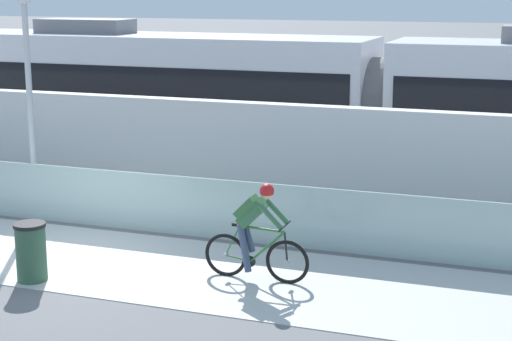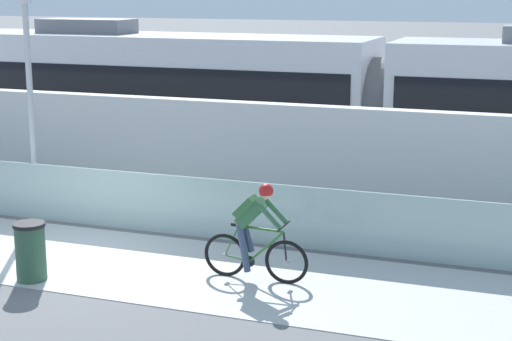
% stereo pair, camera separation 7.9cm
% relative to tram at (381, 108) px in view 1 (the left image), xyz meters
% --- Properties ---
extents(ground_plane, '(200.00, 200.00, 0.00)m').
position_rel_tram_xyz_m(ground_plane, '(-4.15, -6.85, -1.89)').
color(ground_plane, slate).
extents(bike_path_deck, '(32.00, 3.20, 0.01)m').
position_rel_tram_xyz_m(bike_path_deck, '(-4.15, -6.85, -1.89)').
color(bike_path_deck, beige).
rests_on(bike_path_deck, ground).
extents(glass_parapet, '(32.00, 0.05, 1.15)m').
position_rel_tram_xyz_m(glass_parapet, '(-4.15, -5.00, -1.32)').
color(glass_parapet, '#ADC6C1').
rests_on(glass_parapet, ground).
extents(concrete_barrier_wall, '(32.00, 0.36, 2.34)m').
position_rel_tram_xyz_m(concrete_barrier_wall, '(-4.15, -3.20, -0.72)').
color(concrete_barrier_wall, silver).
rests_on(concrete_barrier_wall, ground).
extents(tram_rail_near, '(32.00, 0.08, 0.01)m').
position_rel_tram_xyz_m(tram_rail_near, '(-4.15, -0.72, -1.89)').
color(tram_rail_near, '#595654').
rests_on(tram_rail_near, ground).
extents(tram_rail_far, '(32.00, 0.08, 0.01)m').
position_rel_tram_xyz_m(tram_rail_far, '(-4.15, 0.72, -1.89)').
color(tram_rail_far, '#595654').
rests_on(tram_rail_far, ground).
extents(tram, '(22.56, 2.54, 3.81)m').
position_rel_tram_xyz_m(tram, '(0.00, 0.00, 0.00)').
color(tram, silver).
rests_on(tram, ground).
extents(cyclist_on_bike, '(1.77, 0.58, 1.61)m').
position_rel_tram_xyz_m(cyclist_on_bike, '(-0.62, -6.85, -1.09)').
color(cyclist_on_bike, black).
rests_on(cyclist_on_bike, ground).
extents(lamp_post_antenna, '(0.28, 0.28, 5.20)m').
position_rel_tram_xyz_m(lamp_post_antenna, '(-6.22, -4.70, 1.40)').
color(lamp_post_antenna, gray).
rests_on(lamp_post_antenna, ground).
extents(trash_bin, '(0.51, 0.51, 0.96)m').
position_rel_tram_xyz_m(trash_bin, '(-3.98, -8.10, -1.41)').
color(trash_bin, '#33593F').
rests_on(trash_bin, ground).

